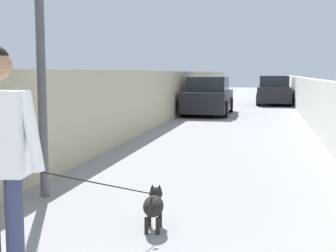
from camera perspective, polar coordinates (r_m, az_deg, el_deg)
name	(u,v)px	position (r m, az deg, el deg)	size (l,w,h in m)	color
ground_plane	(233,127)	(14.68, 8.04, -0.15)	(80.00, 80.00, 0.00)	gray
wall_left	(139,102)	(13.06, -3.56, 2.93)	(48.00, 0.30, 1.75)	tan
fence_right	(326,110)	(12.67, 18.78, 1.91)	(48.00, 0.30, 1.50)	silver
person_skateboarder	(0,151)	(3.52, -19.99, -2.90)	(0.27, 0.72, 1.80)	#333859
dog	(153,205)	(5.10, -1.84, -9.65)	(2.12, 0.82, 1.06)	black
car_near	(208,97)	(19.07, 4.98, 3.58)	(4.09, 1.80, 1.54)	black
car_far	(274,91)	(25.77, 12.88, 4.21)	(4.29, 1.80, 1.54)	black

